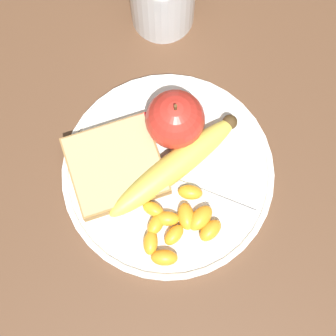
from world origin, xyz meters
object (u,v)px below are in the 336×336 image
bread_slice (115,166)px  jam_packet (142,131)px  apple (175,119)px  plate (168,173)px  banana (175,165)px  fork (165,180)px

bread_slice → jam_packet: size_ratio=2.52×
apple → jam_packet: 0.04m
plate → banana: (0.01, 0.00, 0.02)m
apple → fork: 0.07m
plate → jam_packet: (-0.01, 0.05, 0.01)m
plate → apple: apple is taller
plate → bread_slice: size_ratio=2.30×
bread_slice → fork: bearing=-35.0°
banana → bread_slice: 0.07m
bread_slice → jam_packet: 0.05m
banana → jam_packet: banana is taller
jam_packet → apple: bearing=-11.2°
apple → jam_packet: size_ratio=1.80×
plate → fork: (-0.01, -0.01, 0.01)m
jam_packet → bread_slice: bearing=-146.8°
apple → fork: (-0.03, -0.05, -0.03)m
plate → banana: size_ratio=1.36×
bread_slice → apple: bearing=14.5°
fork → banana: bearing=-105.8°
apple → banana: (-0.02, -0.04, -0.02)m
plate → jam_packet: jam_packet is taller
plate → fork: fork is taller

